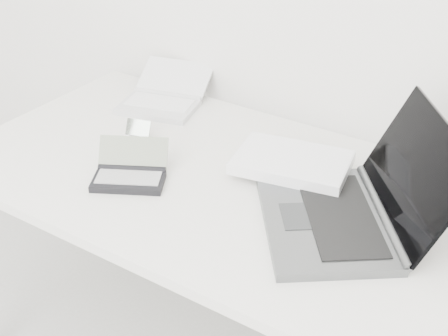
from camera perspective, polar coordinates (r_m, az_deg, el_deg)
The scene contains 5 objects.
desk at distance 1.66m, azimuth 1.63°, elevation -2.84°, with size 1.60×0.80×0.73m.
laptop_large at distance 1.55m, azimuth 9.69°, elevation -2.04°, with size 0.67×0.57×0.26m.
netbook_open_white at distance 2.06m, azimuth -5.58°, elevation 6.38°, with size 0.31×0.35×0.09m.
pda_silver at distance 1.84m, azimuth -8.19°, elevation 2.61°, with size 0.10×0.10×0.06m.
palmtop_charcoal at distance 1.66m, azimuth -8.60°, elevation -0.52°, with size 0.24×0.23×0.09m.
Camera 1 is at (0.71, 0.37, 1.61)m, focal length 50.00 mm.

